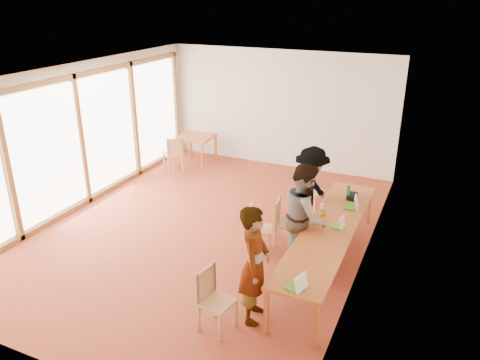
{
  "coord_description": "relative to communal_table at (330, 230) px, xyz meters",
  "views": [
    {
      "loc": [
        3.96,
        -7.16,
        4.34
      ],
      "look_at": [
        0.67,
        0.09,
        1.1
      ],
      "focal_mm": 35.0,
      "sensor_mm": 36.0,
      "label": 1
    }
  ],
  "objects": [
    {
      "name": "window_wall",
      "position": [
        -5.46,
        0.4,
        0.8
      ],
      "size": [
        0.1,
        8.0,
        3.0
      ],
      "primitive_type": "cube",
      "color": "white",
      "rests_on": "ground"
    },
    {
      "name": "chair_empty",
      "position": [
        -0.96,
        2.15,
        -0.19
      ],
      "size": [
        0.49,
        0.49,
        0.44
      ],
      "rotation": [
        0.0,
        0.0,
        -0.33
      ],
      "color": "tan",
      "rests_on": "ground"
    },
    {
      "name": "clear_glass",
      "position": [
        -0.31,
        0.65,
        0.09
      ],
      "size": [
        0.07,
        0.07,
        0.09
      ],
      "primitive_type": "cylinder",
      "color": "silver",
      "rests_on": "communal_table"
    },
    {
      "name": "chair_spare",
      "position": [
        -4.73,
        2.81,
        -0.14
      ],
      "size": [
        0.6,
        0.6,
        0.49
      ],
      "rotation": [
        0.0,
        0.0,
        2.48
      ],
      "color": "tan",
      "rests_on": "ground"
    },
    {
      "name": "chair_far",
      "position": [
        -0.97,
        0.45,
        -0.17
      ],
      "size": [
        0.47,
        0.47,
        0.46
      ],
      "rotation": [
        0.0,
        0.0,
        0.18
      ],
      "color": "tan",
      "rests_on": "ground"
    },
    {
      "name": "person_far",
      "position": [
        -0.61,
        0.96,
        0.18
      ],
      "size": [
        0.75,
        1.19,
        1.76
      ],
      "primitive_type": "imported",
      "rotation": [
        0.0,
        0.0,
        1.48
      ],
      "color": "gray",
      "rests_on": "ground"
    },
    {
      "name": "wall_right",
      "position": [
        0.5,
        0.4,
        0.8
      ],
      "size": [
        0.1,
        8.0,
        3.0
      ],
      "primitive_type": "cube",
      "color": "beige",
      "rests_on": "ground"
    },
    {
      "name": "black_pouch",
      "position": [
        0.09,
        1.31,
        0.09
      ],
      "size": [
        0.16,
        0.26,
        0.09
      ],
      "primitive_type": "cube",
      "color": "black",
      "rests_on": "communal_table"
    },
    {
      "name": "pink_phone",
      "position": [
        0.32,
        1.5,
        0.05
      ],
      "size": [
        0.05,
        0.1,
        0.01
      ],
      "primitive_type": "cube",
      "color": "#BC3E6F",
      "rests_on": "communal_table"
    },
    {
      "name": "chair_mid",
      "position": [
        -1.34,
        0.05,
        -0.18
      ],
      "size": [
        0.5,
        0.5,
        0.46
      ],
      "rotation": [
        0.0,
        0.0,
        0.31
      ],
      "color": "tan",
      "rests_on": "ground"
    },
    {
      "name": "laptop_mid",
      "position": [
        0.14,
        0.08,
        0.1
      ],
      "size": [
        0.22,
        0.25,
        0.19
      ],
      "rotation": [
        0.0,
        0.0,
        -0.11
      ],
      "color": "#49B21F",
      "rests_on": "communal_table"
    },
    {
      "name": "ground",
      "position": [
        -2.5,
        0.4,
        -0.7
      ],
      "size": [
        8.0,
        8.0,
        0.0
      ],
      "primitive_type": "plane",
      "color": "#943C23",
      "rests_on": "ground"
    },
    {
      "name": "side_table",
      "position": [
        -4.54,
        3.6,
        -0.03
      ],
      "size": [
        0.9,
        0.9,
        0.75
      ],
      "rotation": [
        0.0,
        0.0,
        0.09
      ],
      "color": "#B66228",
      "rests_on": "ground"
    },
    {
      "name": "wall_back",
      "position": [
        -2.5,
        4.4,
        0.8
      ],
      "size": [
        6.0,
        0.1,
        3.0
      ],
      "primitive_type": "cube",
      "color": "beige",
      "rests_on": "ground"
    },
    {
      "name": "communal_table",
      "position": [
        0.0,
        0.0,
        0.0
      ],
      "size": [
        0.8,
        4.0,
        0.75
      ],
      "color": "#B66228",
      "rests_on": "ground"
    },
    {
      "name": "ceiling",
      "position": [
        -2.5,
        0.4,
        2.32
      ],
      "size": [
        6.0,
        8.0,
        0.04
      ],
      "primitive_type": "cube",
      "color": "white",
      "rests_on": "wall_back"
    },
    {
      "name": "condiment_cup",
      "position": [
        -0.28,
        0.01,
        0.08
      ],
      "size": [
        0.08,
        0.08,
        0.06
      ],
      "primitive_type": "cylinder",
      "color": "white",
      "rests_on": "communal_table"
    },
    {
      "name": "person_mid",
      "position": [
        -0.41,
        -0.08,
        0.21
      ],
      "size": [
        0.95,
        1.07,
        1.82
      ],
      "primitive_type": "imported",
      "rotation": [
        0.0,
        0.0,
        1.92
      ],
      "color": "gray",
      "rests_on": "ground"
    },
    {
      "name": "chair_near",
      "position": [
        -1.08,
        -2.11,
        -0.15
      ],
      "size": [
        0.49,
        0.49,
        0.48
      ],
      "rotation": [
        0.0,
        0.0,
        -0.18
      ],
      "color": "tan",
      "rests_on": "ground"
    },
    {
      "name": "person_near",
      "position": [
        -0.62,
        -1.7,
        0.17
      ],
      "size": [
        0.54,
        0.71,
        1.74
      ],
      "primitive_type": "imported",
      "rotation": [
        0.0,
        0.0,
        1.78
      ],
      "color": "gray",
      "rests_on": "ground"
    },
    {
      "name": "laptop_near",
      "position": [
        0.04,
        -1.81,
        0.11
      ],
      "size": [
        0.29,
        0.3,
        0.22
      ],
      "rotation": [
        0.0,
        0.0,
        -0.3
      ],
      "color": "#49B21F",
      "rests_on": "communal_table"
    },
    {
      "name": "wall_front",
      "position": [
        -2.5,
        -3.6,
        0.8
      ],
      "size": [
        6.0,
        0.1,
        3.0
      ],
      "primitive_type": "cube",
      "color": "beige",
      "rests_on": "ground"
    },
    {
      "name": "yellow_mug",
      "position": [
        -0.23,
        0.38,
        0.1
      ],
      "size": [
        0.12,
        0.12,
        0.1
      ],
      "primitive_type": "imported",
      "rotation": [
        0.0,
        0.0,
        -0.01
      ],
      "color": "gold",
      "rests_on": "communal_table"
    },
    {
      "name": "green_bottle",
      "position": [
        0.02,
        1.24,
        0.19
      ],
      "size": [
        0.07,
        0.07,
        0.28
      ],
      "primitive_type": "cylinder",
      "color": "#218047",
      "rests_on": "communal_table"
    },
    {
      "name": "laptop_far",
      "position": [
        0.19,
        0.92,
        0.11
      ],
      "size": [
        0.26,
        0.29,
        0.23
      ],
      "rotation": [
        0.0,
        0.0,
        0.11
      ],
      "color": "#49B21F",
      "rests_on": "communal_table"
    }
  ]
}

